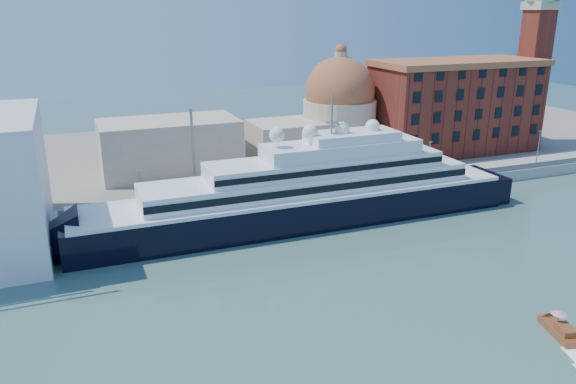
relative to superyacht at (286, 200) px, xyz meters
name	(u,v)px	position (x,y,z in m)	size (l,w,h in m)	color
ground	(378,272)	(5.79, -23.00, -4.71)	(400.00, 400.00, 0.00)	#345A58
quay	(293,197)	(5.79, 11.00, -3.46)	(180.00, 10.00, 2.50)	gray
land	(235,152)	(5.79, 52.00, -3.71)	(260.00, 72.00, 2.00)	slate
quay_fence	(302,194)	(5.79, 6.50, -1.61)	(180.00, 0.10, 1.20)	slate
superyacht	(286,200)	(0.00, 0.00, 0.00)	(91.30, 12.66, 27.29)	black
service_barge	(19,261)	(-44.06, -0.69, -3.99)	(11.75, 6.82, 2.51)	white
water_taxi	(560,330)	(17.52, -45.72, -3.99)	(3.75, 6.68, 3.01)	maroon
warehouse	(455,105)	(57.79, 29.00, 9.08)	(43.00, 19.00, 23.25)	maroon
campanile	(536,43)	(81.79, 29.00, 24.05)	(8.40, 8.40, 47.00)	maroon
church	(281,125)	(12.18, 34.72, 6.20)	(66.00, 18.00, 25.50)	beige
lamp_posts	(234,164)	(-6.88, 9.27, 5.13)	(120.80, 2.40, 18.00)	slate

